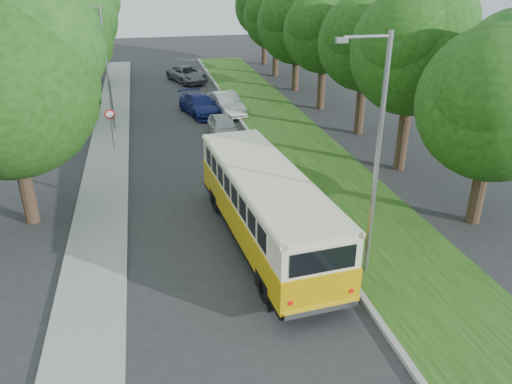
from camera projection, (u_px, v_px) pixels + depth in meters
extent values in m
plane|color=#2A2A2D|center=(229.00, 250.00, 18.51)|extent=(120.00, 120.00, 0.00)
cube|color=gray|center=(286.00, 186.00, 23.63)|extent=(0.20, 70.00, 0.15)
cube|color=#194412|center=(333.00, 182.00, 24.11)|extent=(4.50, 70.00, 0.13)
cube|color=gray|center=(102.00, 203.00, 21.95)|extent=(2.20, 70.00, 0.12)
cylinder|color=#332319|center=(479.00, 184.00, 19.85)|extent=(0.56, 0.56, 3.35)
sphere|color=#173D0E|center=(496.00, 104.00, 18.48)|extent=(5.85, 5.85, 5.85)
sphere|color=#173D0E|center=(492.00, 90.00, 17.35)|extent=(4.09, 4.09, 4.09)
cylinder|color=#332319|center=(404.00, 129.00, 24.93)|extent=(0.56, 0.56, 4.26)
sphere|color=#173D0E|center=(414.00, 52.00, 23.36)|extent=(5.98, 5.98, 5.98)
sphere|color=#173D0E|center=(431.00, 23.00, 23.60)|extent=(4.49, 4.49, 4.49)
sphere|color=#173D0E|center=(406.00, 38.00, 22.20)|extent=(4.19, 4.19, 4.19)
cylinder|color=#332319|center=(361.00, 102.00, 30.38)|extent=(0.56, 0.56, 3.95)
sphere|color=#173D0E|center=(366.00, 43.00, 28.91)|extent=(5.61, 5.61, 5.61)
sphere|color=#173D0E|center=(379.00, 21.00, 29.13)|extent=(4.21, 4.21, 4.21)
sphere|color=#173D0E|center=(358.00, 32.00, 27.83)|extent=(3.92, 3.92, 3.92)
cylinder|color=#332319|center=(322.00, 82.00, 35.64)|extent=(0.56, 0.56, 3.86)
sphere|color=#173D0E|center=(324.00, 32.00, 34.18)|extent=(5.64, 5.64, 5.64)
sphere|color=#173D0E|center=(336.00, 13.00, 34.41)|extent=(4.23, 4.23, 4.23)
sphere|color=#173D0E|center=(316.00, 22.00, 33.09)|extent=(3.95, 3.95, 3.95)
cylinder|color=#332319|center=(296.00, 69.00, 40.99)|extent=(0.56, 0.56, 3.58)
sphere|color=#173D0E|center=(297.00, 23.00, 39.51)|extent=(6.36, 6.36, 6.36)
sphere|color=#173D0E|center=(309.00, 6.00, 39.77)|extent=(4.77, 4.77, 4.77)
sphere|color=#173D0E|center=(289.00, 14.00, 38.28)|extent=(4.45, 4.45, 4.45)
cylinder|color=#332319|center=(275.00, 56.00, 46.26)|extent=(0.56, 0.56, 3.68)
sphere|color=#173D0E|center=(276.00, 17.00, 44.81)|extent=(5.91, 5.91, 5.91)
sphere|color=#173D0E|center=(286.00, 2.00, 45.05)|extent=(4.43, 4.43, 4.43)
sphere|color=#173D0E|center=(269.00, 9.00, 43.67)|extent=(4.14, 4.14, 4.14)
cylinder|color=#332319|center=(264.00, 44.00, 51.58)|extent=(0.56, 0.56, 4.05)
sphere|color=#173D0E|center=(265.00, 7.00, 50.04)|extent=(5.97, 5.97, 5.97)
cylinder|color=#332319|center=(25.00, 181.00, 19.78)|extent=(0.56, 0.56, 3.68)
sphere|color=#173D0E|center=(5.00, 88.00, 18.23)|extent=(6.80, 6.80, 6.80)
sphere|color=#173D0E|center=(36.00, 45.00, 18.50)|extent=(5.10, 5.10, 5.10)
cylinder|color=#332319|center=(66.00, 97.00, 32.18)|extent=(0.56, 0.56, 3.68)
sphere|color=#173D0E|center=(56.00, 37.00, 30.63)|extent=(6.80, 6.80, 6.80)
sphere|color=#173D0E|center=(74.00, 12.00, 30.91)|extent=(5.10, 5.10, 5.10)
sphere|color=#173D0E|center=(34.00, 25.00, 29.32)|extent=(4.76, 4.76, 4.76)
cylinder|color=#332319|center=(82.00, 63.00, 42.82)|extent=(0.56, 0.56, 3.68)
sphere|color=#173D0E|center=(76.00, 18.00, 41.26)|extent=(6.80, 6.80, 6.80)
sphere|color=#173D0E|center=(89.00, 0.00, 41.54)|extent=(5.10, 5.10, 5.10)
sphere|color=#173D0E|center=(60.00, 8.00, 39.95)|extent=(4.76, 4.76, 4.76)
cylinder|color=gray|center=(377.00, 165.00, 15.49)|extent=(0.16, 0.16, 8.00)
cylinder|color=gray|center=(367.00, 37.00, 13.74)|extent=(1.40, 0.10, 0.10)
cube|color=gray|center=(342.00, 40.00, 13.62)|extent=(0.35, 0.16, 0.14)
cylinder|color=gray|center=(107.00, 71.00, 30.20)|extent=(0.16, 0.16, 7.50)
cylinder|color=gray|center=(87.00, 8.00, 28.55)|extent=(1.40, 0.10, 0.10)
cube|color=gray|center=(73.00, 9.00, 28.43)|extent=(0.35, 0.16, 0.14)
cylinder|color=gray|center=(112.00, 130.00, 27.72)|extent=(0.06, 0.06, 2.50)
cone|color=red|center=(110.00, 114.00, 27.31)|extent=(0.56, 0.02, 0.56)
cone|color=white|center=(110.00, 114.00, 27.29)|extent=(0.40, 0.02, 0.40)
imported|color=#ADACB1|center=(224.00, 127.00, 30.04)|extent=(1.67, 4.06, 1.38)
imported|color=silver|center=(226.00, 104.00, 34.91)|extent=(2.20, 4.63, 1.47)
imported|color=navy|center=(200.00, 105.00, 34.79)|extent=(3.06, 5.08, 1.38)
imported|color=#585A60|center=(187.00, 74.00, 44.31)|extent=(3.76, 5.46, 1.39)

